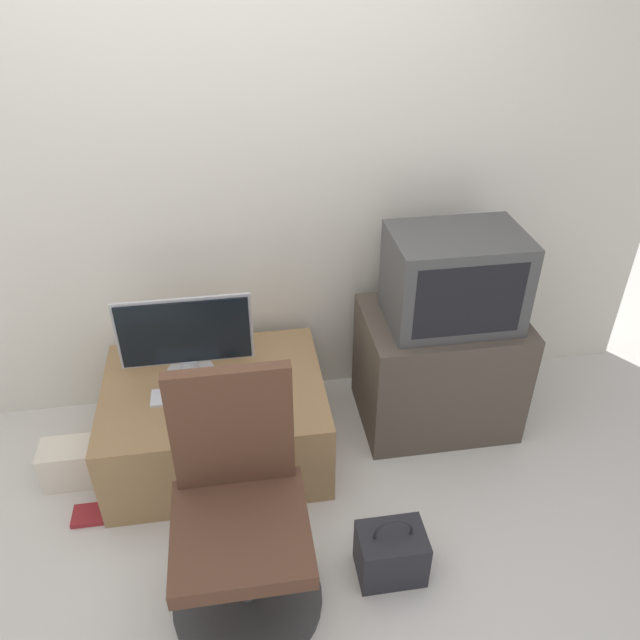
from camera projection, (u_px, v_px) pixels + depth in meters
name	position (u px, v px, depth m)	size (l,w,h in m)	color
ground_plane	(273.00, 591.00, 2.53)	(12.00, 12.00, 0.00)	beige
wall_back	(235.00, 169.00, 2.90)	(4.40, 0.05, 2.60)	silver
desk	(217.00, 419.00, 3.07)	(1.04, 0.81, 0.43)	#937047
side_stand	(438.00, 368.00, 3.24)	(0.78, 0.57, 0.64)	#4C4238
main_monitor	(186.00, 338.00, 2.90)	(0.63, 0.23, 0.42)	#B2B2B7
keyboard	(186.00, 395.00, 2.87)	(0.32, 0.12, 0.01)	silver
mouse	(233.00, 388.00, 2.91)	(0.06, 0.03, 0.03)	black
crt_tv	(454.00, 279.00, 2.92)	(0.61, 0.43, 0.45)	#474747
office_chair	(240.00, 521.00, 2.32)	(0.59, 0.59, 1.00)	#333333
cardboard_box_lower	(72.00, 463.00, 2.97)	(0.27, 0.18, 0.21)	beige
handbag	(391.00, 553.00, 2.54)	(0.27, 0.20, 0.33)	#232328
book	(92.00, 514.00, 2.83)	(0.18, 0.12, 0.02)	maroon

